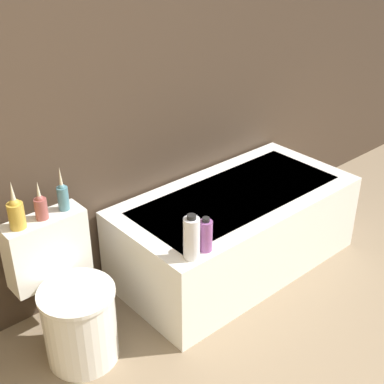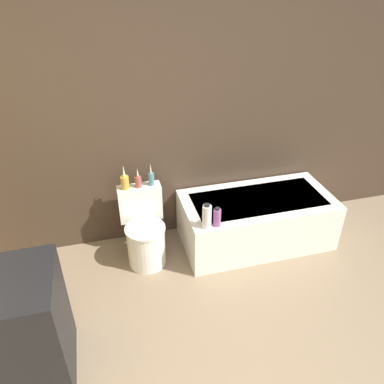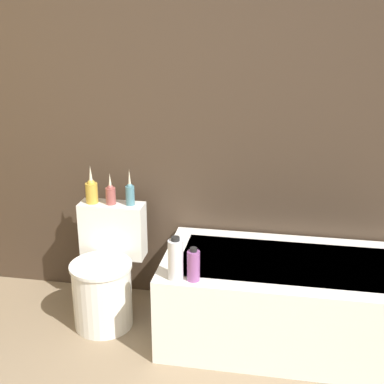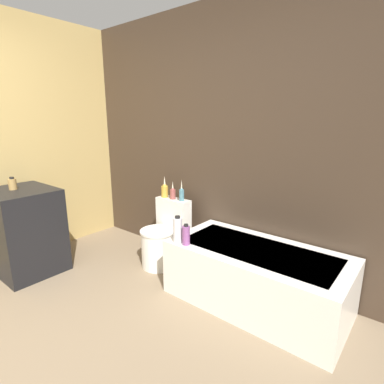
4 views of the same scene
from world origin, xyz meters
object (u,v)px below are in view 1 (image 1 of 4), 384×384
at_px(vase_gold, 16,212).
at_px(shampoo_bottle_short, 206,235).
at_px(toilet, 71,302).
at_px(shampoo_bottle_tall, 192,238).
at_px(vase_silver, 41,206).
at_px(vase_bronze, 63,195).
at_px(bathtub, 235,229).

bearing_deg(vase_gold, shampoo_bottle_short, -34.16).
distance_m(toilet, shampoo_bottle_short, 0.73).
bearing_deg(shampoo_bottle_tall, vase_silver, 135.84).
bearing_deg(vase_bronze, shampoo_bottle_tall, -52.29).
xyz_separation_m(vase_silver, shampoo_bottle_tall, (0.50, -0.49, -0.15)).
relative_size(bathtub, shampoo_bottle_tall, 6.15).
distance_m(vase_silver, vase_bronze, 0.12).
relative_size(bathtub, vase_bronze, 6.48).
bearing_deg(vase_gold, vase_bronze, 1.79).
distance_m(vase_silver, shampoo_bottle_tall, 0.71).
bearing_deg(bathtub, shampoo_bottle_short, -150.27).
bearing_deg(vase_bronze, toilet, -123.82).
xyz_separation_m(toilet, shampoo_bottle_tall, (0.50, -0.31, 0.31)).
xyz_separation_m(toilet, shampoo_bottle_short, (0.59, -0.31, 0.28)).
relative_size(bathtub, vase_silver, 7.46).
bearing_deg(shampoo_bottle_tall, vase_gold, 141.93).
height_order(vase_silver, shampoo_bottle_short, vase_silver).
bearing_deg(shampoo_bottle_short, vase_bronze, 133.97).
xyz_separation_m(vase_gold, shampoo_bottle_tall, (0.62, -0.48, -0.17)).
bearing_deg(toilet, vase_silver, 90.00).
relative_size(vase_gold, shampoo_bottle_tall, 1.00).
height_order(toilet, vase_gold, vase_gold).
bearing_deg(vase_gold, bathtub, -8.77).
bearing_deg(shampoo_bottle_tall, shampoo_bottle_short, 1.31).
bearing_deg(toilet, bathtub, -0.96).
relative_size(vase_silver, shampoo_bottle_short, 1.06).
distance_m(toilet, vase_silver, 0.49).
bearing_deg(vase_silver, toilet, -90.00).
relative_size(vase_silver, shampoo_bottle_tall, 0.82).
height_order(bathtub, vase_silver, vase_silver).
relative_size(vase_silver, vase_bronze, 0.87).
height_order(vase_bronze, shampoo_bottle_tall, vase_bronze).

